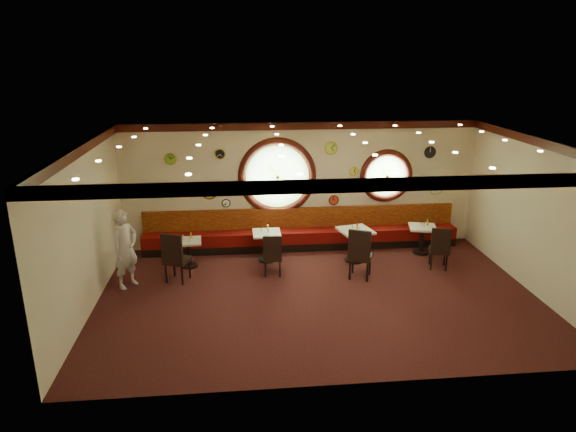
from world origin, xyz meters
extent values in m
cube|color=#321015|center=(0.00, 0.00, 0.00)|extent=(9.00, 6.00, 0.00)
cube|color=gold|center=(0.00, 0.00, 3.20)|extent=(9.00, 6.00, 0.02)
cube|color=#ECE1C5|center=(0.00, 3.00, 1.60)|extent=(9.00, 0.02, 3.20)
cube|color=#ECE1C5|center=(0.00, -3.00, 1.60)|extent=(9.00, 0.02, 3.20)
cube|color=#ECE1C5|center=(-4.50, 0.00, 1.60)|extent=(0.02, 6.00, 3.20)
cube|color=#ECE1C5|center=(4.50, 0.00, 1.60)|extent=(0.02, 6.00, 3.20)
cube|color=#350E09|center=(0.00, 2.95, 3.11)|extent=(9.00, 0.10, 0.18)
cube|color=#350E09|center=(0.00, -2.95, 3.11)|extent=(9.00, 0.10, 0.18)
cube|color=#350E09|center=(-4.45, 0.00, 3.11)|extent=(0.10, 6.00, 0.18)
cube|color=#350E09|center=(4.45, 0.00, 3.11)|extent=(0.10, 6.00, 0.18)
cube|color=black|center=(0.00, 2.72, 0.10)|extent=(8.00, 0.55, 0.20)
cube|color=#5C0807|center=(0.00, 2.72, 0.35)|extent=(8.00, 0.55, 0.30)
cube|color=#640A07|center=(0.00, 2.94, 0.75)|extent=(8.00, 0.10, 0.55)
cylinder|color=#89C777|center=(-0.60, 3.00, 1.85)|extent=(1.66, 0.02, 1.66)
torus|color=#350E09|center=(-0.60, 2.98, 1.85)|extent=(1.98, 0.18, 1.98)
torus|color=gold|center=(-0.60, 2.95, 1.85)|extent=(1.61, 0.03, 1.61)
cylinder|color=#89C777|center=(2.20, 3.00, 1.80)|extent=(1.10, 0.02, 1.10)
torus|color=#350E09|center=(2.20, 2.98, 1.80)|extent=(1.38, 0.18, 1.38)
torus|color=gold|center=(2.20, 2.95, 1.80)|extent=(1.09, 0.03, 1.09)
cylinder|color=white|center=(-1.90, 2.96, 1.20)|extent=(0.20, 0.03, 0.20)
cylinder|color=#D4D547|center=(1.35, 2.96, 1.95)|extent=(0.22, 0.03, 0.22)
cylinder|color=yellow|center=(-2.30, 2.96, 1.50)|extent=(0.36, 0.03, 0.36)
cylinder|color=#F1391C|center=(0.85, 2.96, 1.20)|extent=(0.24, 0.03, 0.24)
cylinder|color=white|center=(3.55, 2.96, 1.45)|extent=(0.34, 0.03, 0.34)
cylinder|color=black|center=(3.30, 2.96, 2.40)|extent=(0.28, 0.03, 0.28)
cylinder|color=red|center=(-3.60, 2.96, 1.55)|extent=(0.32, 0.03, 0.32)
cylinder|color=#7FCE29|center=(-3.20, 2.96, 2.35)|extent=(0.26, 0.03, 0.26)
cylinder|color=black|center=(-2.00, 2.96, 2.45)|extent=(0.24, 0.03, 0.24)
cylinder|color=#BCE246|center=(0.75, 2.96, 2.55)|extent=(0.30, 0.03, 0.30)
cylinder|color=black|center=(-2.78, 1.80, 0.03)|extent=(0.38, 0.38, 0.05)
cylinder|color=black|center=(-2.78, 1.80, 0.32)|extent=(0.10, 0.10, 0.60)
cube|color=white|center=(-2.78, 1.80, 0.64)|extent=(0.64, 0.64, 0.04)
cylinder|color=black|center=(-0.94, 1.99, 0.03)|extent=(0.41, 0.41, 0.06)
cylinder|color=black|center=(-0.94, 1.99, 0.36)|extent=(0.11, 0.11, 0.66)
cube|color=white|center=(-0.94, 1.99, 0.70)|extent=(0.66, 0.66, 0.05)
cylinder|color=black|center=(1.16, 1.76, 0.03)|extent=(0.46, 0.46, 0.06)
cylinder|color=black|center=(1.16, 1.76, 0.40)|extent=(0.13, 0.13, 0.73)
cube|color=white|center=(1.16, 1.76, 0.78)|extent=(0.88, 0.88, 0.05)
cylinder|color=black|center=(2.94, 2.08, 0.03)|extent=(0.41, 0.41, 0.06)
cylinder|color=black|center=(2.94, 2.08, 0.35)|extent=(0.11, 0.11, 0.64)
cube|color=white|center=(2.94, 2.08, 0.69)|extent=(0.77, 0.77, 0.05)
cube|color=black|center=(-2.96, 1.04, 0.48)|extent=(0.62, 0.62, 0.08)
cube|color=black|center=(-3.03, 0.85, 0.84)|extent=(0.47, 0.23, 0.63)
cube|color=black|center=(-0.86, 1.17, 0.41)|extent=(0.45, 0.45, 0.07)
cube|color=black|center=(-0.87, 0.99, 0.72)|extent=(0.42, 0.09, 0.54)
cube|color=black|center=(1.07, 0.82, 0.49)|extent=(0.65, 0.65, 0.09)
cube|color=black|center=(0.99, 0.62, 0.86)|extent=(0.48, 0.25, 0.65)
cube|color=black|center=(3.01, 1.16, 0.43)|extent=(0.53, 0.53, 0.08)
cube|color=black|center=(2.96, 0.98, 0.75)|extent=(0.43, 0.17, 0.56)
cylinder|color=#B9B9BE|center=(-2.90, 1.87, 0.71)|extent=(0.04, 0.04, 0.11)
cylinder|color=#BBBABF|center=(-1.06, 2.05, 0.77)|extent=(0.03, 0.03, 0.09)
cylinder|color=silver|center=(1.10, 1.79, 0.85)|extent=(0.04, 0.04, 0.10)
cylinder|color=silver|center=(2.91, 2.11, 0.75)|extent=(0.03, 0.03, 0.09)
cylinder|color=silver|center=(-2.71, 1.74, 0.71)|extent=(0.04, 0.04, 0.11)
cylinder|color=silver|center=(-0.89, 2.02, 0.77)|extent=(0.04, 0.04, 0.10)
cylinder|color=silver|center=(1.23, 1.66, 0.85)|extent=(0.03, 0.03, 0.09)
cylinder|color=#BCBBC0|center=(2.96, 2.05, 0.77)|extent=(0.04, 0.04, 0.11)
cylinder|color=gold|center=(-2.71, 1.90, 0.73)|extent=(0.05, 0.05, 0.15)
cylinder|color=yellow|center=(-0.90, 2.11, 0.80)|extent=(0.05, 0.05, 0.15)
cylinder|color=gold|center=(1.21, 1.79, 0.88)|extent=(0.05, 0.05, 0.15)
cylinder|color=gold|center=(3.08, 2.16, 0.80)|extent=(0.06, 0.06, 0.18)
imported|color=silver|center=(-4.00, 0.86, 0.86)|extent=(0.71, 0.75, 1.72)
camera|label=1|loc=(-1.57, -9.54, 4.82)|focal=32.00mm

